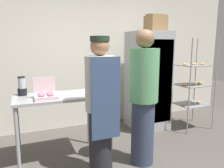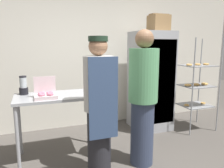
% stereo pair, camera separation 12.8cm
% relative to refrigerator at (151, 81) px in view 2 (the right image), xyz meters
% --- Properties ---
extents(back_wall, '(6.40, 0.12, 2.96)m').
position_rel_refrigerator_xyz_m(back_wall, '(-0.93, 0.63, 0.57)').
color(back_wall, silver).
rests_on(back_wall, ground_plane).
extents(refrigerator, '(0.68, 0.70, 1.83)m').
position_rel_refrigerator_xyz_m(refrigerator, '(0.00, 0.00, 0.00)').
color(refrigerator, '#9EA0A5').
rests_on(refrigerator, ground_plane).
extents(baking_rack, '(0.62, 0.53, 1.70)m').
position_rel_refrigerator_xyz_m(baking_rack, '(0.77, -0.35, -0.06)').
color(baking_rack, '#93969B').
rests_on(baking_rack, ground_plane).
extents(prep_counter, '(1.12, 0.62, 0.90)m').
position_rel_refrigerator_xyz_m(prep_counter, '(-1.79, -0.56, -0.12)').
color(prep_counter, '#9EA0A5').
rests_on(prep_counter, ground_plane).
extents(donut_box, '(0.28, 0.23, 0.27)m').
position_rel_refrigerator_xyz_m(donut_box, '(-1.95, -0.71, 0.04)').
color(donut_box, silver).
rests_on(donut_box, prep_counter).
extents(blender_pitcher, '(0.12, 0.12, 0.26)m').
position_rel_refrigerator_xyz_m(blender_pitcher, '(-2.22, -0.37, 0.11)').
color(blender_pitcher, black).
rests_on(blender_pitcher, prep_counter).
extents(cardboard_storage_box, '(0.33, 0.31, 0.30)m').
position_rel_refrigerator_xyz_m(cardboard_storage_box, '(0.10, -0.05, 1.06)').
color(cardboard_storage_box, '#937047').
rests_on(cardboard_storage_box, refrigerator).
extents(person_baker, '(0.36, 0.37, 1.68)m').
position_rel_refrigerator_xyz_m(person_baker, '(-1.37, -1.15, -0.04)').
color(person_baker, '#232328').
rests_on(person_baker, ground_plane).
extents(person_customer, '(0.38, 0.38, 1.77)m').
position_rel_refrigerator_xyz_m(person_customer, '(-0.77, -1.13, -0.01)').
color(person_customer, '#333D56').
rests_on(person_customer, ground_plane).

